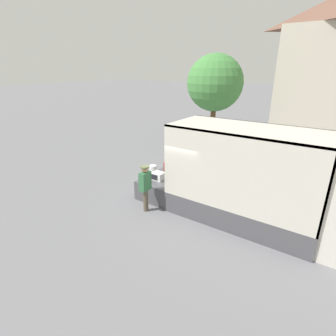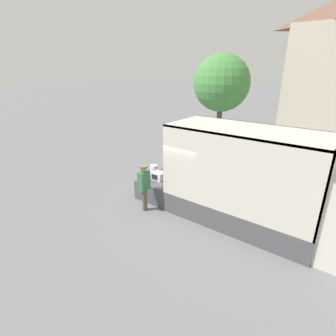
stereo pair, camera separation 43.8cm
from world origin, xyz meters
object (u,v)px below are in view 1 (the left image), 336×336
object	(u,v)px
microwave	(158,176)
orange_bucket	(153,170)
box_truck	(292,205)
street_tree	(215,83)
portable_generator	(173,170)
worker_person	(145,184)

from	to	relation	value
microwave	orange_bucket	distance (m)	0.55
box_truck	orange_bucket	world-z (taller)	box_truck
orange_bucket	street_tree	xyz separation A→B (m)	(-1.69, 9.13, 2.99)
portable_generator	orange_bucket	bearing A→B (deg)	-140.92
box_truck	street_tree	distance (m)	11.87
street_tree	microwave	bearing A→B (deg)	-77.04
street_tree	portable_generator	bearing A→B (deg)	-74.84
box_truck	orange_bucket	bearing A→B (deg)	-179.65
portable_generator	orange_bucket	xyz separation A→B (m)	(-0.64, -0.52, 0.01)
box_truck	microwave	distance (m)	4.88
orange_bucket	box_truck	bearing A→B (deg)	0.35
portable_generator	worker_person	distance (m)	1.96
box_truck	portable_generator	world-z (taller)	box_truck
box_truck	orange_bucket	xyz separation A→B (m)	(-5.34, -0.03, -0.03)
street_tree	box_truck	bearing A→B (deg)	-52.27
box_truck	orange_bucket	size ratio (longest dim) A/B	16.00
box_truck	microwave	xyz separation A→B (m)	(-4.87, -0.31, -0.09)
orange_bucket	street_tree	size ratio (longest dim) A/B	0.07
orange_bucket	worker_person	distance (m)	1.62
box_truck	microwave	bearing A→B (deg)	-176.34
portable_generator	orange_bucket	size ratio (longest dim) A/B	1.49
orange_bucket	worker_person	world-z (taller)	worker_person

